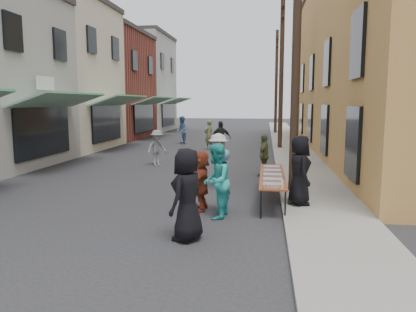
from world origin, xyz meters
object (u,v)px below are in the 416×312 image
(utility_pole_mid, at_px, (281,73))
(utility_pole_far, at_px, (276,83))
(utility_pole_near, at_px, (296,45))
(guest_front_a, at_px, (187,195))
(serving_table, at_px, (272,176))
(guest_front_c, at_px, (216,181))
(catering_tray_sausage, at_px, (273,185))
(server, at_px, (300,170))

(utility_pole_mid, relative_size, utility_pole_far, 1.00)
(utility_pole_near, xyz_separation_m, guest_front_a, (-2.42, -4.70, -3.55))
(utility_pole_mid, bearing_deg, utility_pole_far, 90.00)
(utility_pole_near, height_order, guest_front_a, utility_pole_near)
(serving_table, xyz_separation_m, guest_front_c, (-1.38, -1.97, 0.20))
(serving_table, bearing_deg, utility_pole_mid, 87.15)
(utility_pole_near, distance_m, utility_pole_mid, 12.00)
(utility_pole_near, relative_size, utility_pole_far, 1.00)
(catering_tray_sausage, bearing_deg, utility_pole_far, 88.61)
(utility_pole_far, xyz_separation_m, guest_front_c, (-2.03, -27.02, -3.58))
(utility_pole_near, distance_m, server, 3.91)
(catering_tray_sausage, relative_size, server, 0.27)
(guest_front_c, xyz_separation_m, server, (2.08, 1.24, 0.11))
(guest_front_a, relative_size, server, 1.03)
(guest_front_c, height_order, server, server)
(utility_pole_mid, relative_size, catering_tray_sausage, 18.00)
(utility_pole_mid, height_order, utility_pole_far, same)
(guest_front_a, bearing_deg, server, 159.21)
(utility_pole_near, height_order, server, utility_pole_near)
(serving_table, xyz_separation_m, guest_front_a, (-1.77, -3.64, 0.24))
(utility_pole_far, distance_m, catering_tray_sausage, 26.97)
(catering_tray_sausage, bearing_deg, guest_front_a, -131.62)
(utility_pole_far, height_order, serving_table, utility_pole_far)
(catering_tray_sausage, bearing_deg, server, 52.74)
(utility_pole_mid, height_order, server, utility_pole_mid)
(catering_tray_sausage, bearing_deg, utility_pole_near, 76.48)
(utility_pole_far, xyz_separation_m, catering_tray_sausage, (-0.65, -26.70, -3.71))
(utility_pole_mid, distance_m, utility_pole_far, 12.00)
(utility_pole_near, relative_size, guest_front_c, 4.91)
(utility_pole_near, xyz_separation_m, utility_pole_far, (0.00, 24.00, 0.00))
(utility_pole_near, xyz_separation_m, serving_table, (-0.65, -1.05, -3.79))
(utility_pole_mid, xyz_separation_m, utility_pole_far, (0.00, 12.00, 0.00))
(catering_tray_sausage, xyz_separation_m, server, (0.70, 0.92, 0.23))
(utility_pole_mid, relative_size, server, 4.88)
(utility_pole_mid, height_order, serving_table, utility_pole_mid)
(server, bearing_deg, utility_pole_near, -11.50)
(serving_table, height_order, guest_front_c, guest_front_c)
(serving_table, relative_size, guest_front_c, 2.18)
(utility_pole_mid, relative_size, serving_table, 2.25)
(guest_front_a, bearing_deg, guest_front_c, -173.55)
(guest_front_a, distance_m, server, 3.82)
(serving_table, distance_m, catering_tray_sausage, 1.65)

